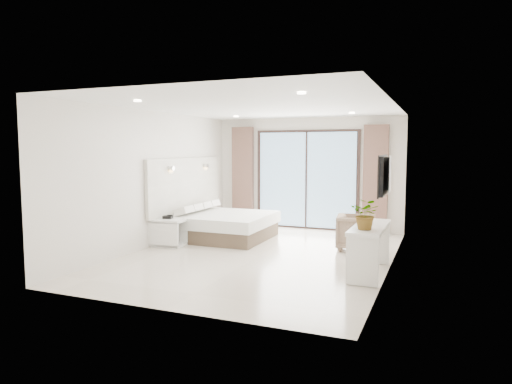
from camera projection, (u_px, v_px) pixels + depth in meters
ground at (260, 255)px, 8.38m from camera, size 6.20×6.20×0.00m
room_shell at (267, 167)px, 9.10m from camera, size 4.62×6.22×2.72m
bed at (223, 225)px, 9.95m from camera, size 1.95×1.86×0.68m
nightstand at (169, 233)px, 9.15m from camera, size 0.64×0.55×0.55m
phone at (168, 217)px, 9.18m from camera, size 0.21×0.18×0.06m
console_desk at (370, 239)px, 7.08m from camera, size 0.47×1.52×0.77m
plant at (366, 218)px, 6.68m from camera, size 0.52×0.55×0.36m
armchair at (356, 231)px, 8.83m from camera, size 0.78×0.82×0.75m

